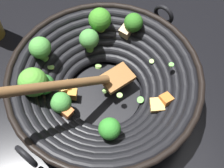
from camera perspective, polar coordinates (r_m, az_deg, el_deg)
ground_plane at (r=0.70m, az=-1.29°, el=-2.30°), size 4.00×4.00×0.00m
wok at (r=0.65m, az=-1.70°, el=0.38°), size 0.42×0.42×0.24m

